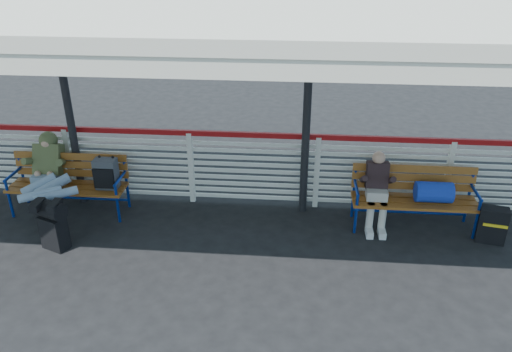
# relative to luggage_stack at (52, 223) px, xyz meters

# --- Properties ---
(ground) EXTENTS (60.00, 60.00, 0.00)m
(ground) POSITION_rel_luggage_stack_xyz_m (1.64, -0.39, -0.40)
(ground) COLOR black
(ground) RESTS_ON ground
(fence) EXTENTS (12.08, 0.08, 1.24)m
(fence) POSITION_rel_luggage_stack_xyz_m (1.64, 1.51, 0.26)
(fence) COLOR silver
(fence) RESTS_ON ground
(canopy) EXTENTS (12.60, 3.60, 3.16)m
(canopy) POSITION_rel_luggage_stack_xyz_m (1.64, 0.47, 2.64)
(canopy) COLOR silver
(canopy) RESTS_ON ground
(luggage_stack) EXTENTS (0.51, 0.40, 0.74)m
(luggage_stack) POSITION_rel_luggage_stack_xyz_m (0.00, 0.00, 0.00)
(luggage_stack) COLOR black
(luggage_stack) RESTS_ON ground
(bench_left) EXTENTS (1.80, 0.56, 0.94)m
(bench_left) POSITION_rel_luggage_stack_xyz_m (0.01, 1.03, 0.20)
(bench_left) COLOR #98591D
(bench_left) RESTS_ON ground
(bench_right) EXTENTS (1.80, 0.56, 0.92)m
(bench_right) POSITION_rel_luggage_stack_xyz_m (5.15, 1.02, 0.18)
(bench_right) COLOR #98591D
(bench_right) RESTS_ON ground
(traveler_man) EXTENTS (0.94, 1.64, 0.77)m
(traveler_man) POSITION_rel_luggage_stack_xyz_m (-0.35, 0.69, 0.27)
(traveler_man) COLOR #8092AD
(traveler_man) RESTS_ON ground
(companion_person) EXTENTS (0.32, 0.66, 1.15)m
(companion_person) POSITION_rel_luggage_stack_xyz_m (4.50, 1.00, 0.19)
(companion_person) COLOR beige
(companion_person) RESTS_ON ground
(suitcase_side) EXTENTS (0.42, 0.30, 0.53)m
(suitcase_side) POSITION_rel_luggage_stack_xyz_m (6.10, 0.70, -0.13)
(suitcase_side) COLOR black
(suitcase_side) RESTS_ON ground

